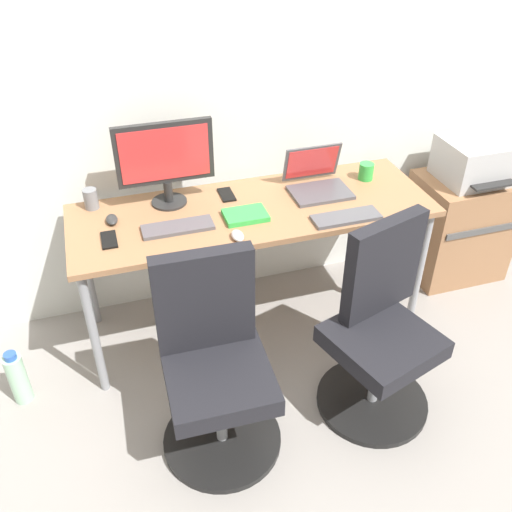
# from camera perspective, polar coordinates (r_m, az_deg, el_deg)

# --- Properties ---
(ground_plane) EXTENTS (5.28, 5.28, 0.00)m
(ground_plane) POSITION_cam_1_polar(r_m,az_deg,el_deg) (3.29, -0.26, -6.51)
(ground_plane) COLOR gray
(back_wall) EXTENTS (4.40, 0.04, 2.60)m
(back_wall) POSITION_cam_1_polar(r_m,az_deg,el_deg) (2.96, -2.68, 17.78)
(back_wall) COLOR silver
(back_wall) RESTS_ON ground
(desk) EXTENTS (1.83, 0.63, 0.76)m
(desk) POSITION_cam_1_polar(r_m,az_deg,el_deg) (2.87, -0.30, 3.76)
(desk) COLOR #996B47
(desk) RESTS_ON ground
(office_chair_left) EXTENTS (0.54, 0.54, 0.94)m
(office_chair_left) POSITION_cam_1_polar(r_m,az_deg,el_deg) (2.45, -4.20, -11.22)
(office_chair_left) COLOR black
(office_chair_left) RESTS_ON ground
(office_chair_right) EXTENTS (0.55, 0.55, 0.94)m
(office_chair_right) POSITION_cam_1_polar(r_m,az_deg,el_deg) (2.66, 12.49, -7.41)
(office_chair_right) COLOR black
(office_chair_right) RESTS_ON ground
(side_cabinet) EXTENTS (0.55, 0.44, 0.66)m
(side_cabinet) POSITION_cam_1_polar(r_m,az_deg,el_deg) (3.71, 19.91, 2.89)
(side_cabinet) COLOR #996B47
(side_cabinet) RESTS_ON ground
(printer) EXTENTS (0.38, 0.40, 0.24)m
(printer) POSITION_cam_1_polar(r_m,az_deg,el_deg) (3.50, 21.38, 9.07)
(printer) COLOR #B7B7B7
(printer) RESTS_ON side_cabinet
(water_bottle_on_floor) EXTENTS (0.09, 0.09, 0.31)m
(water_bottle_on_floor) POSITION_cam_1_polar(r_m,az_deg,el_deg) (3.00, -23.06, -11.34)
(water_bottle_on_floor) COLOR #A5D8B2
(water_bottle_on_floor) RESTS_ON ground
(desktop_monitor) EXTENTS (0.48, 0.18, 0.43)m
(desktop_monitor) POSITION_cam_1_polar(r_m,az_deg,el_deg) (2.80, -9.25, 9.79)
(desktop_monitor) COLOR #262626
(desktop_monitor) RESTS_ON desk
(open_laptop) EXTENTS (0.31, 0.28, 0.22)m
(open_laptop) POSITION_cam_1_polar(r_m,az_deg,el_deg) (3.00, 6.20, 7.70)
(open_laptop) COLOR #4C4C51
(open_laptop) RESTS_ON desk
(keyboard_by_monitor) EXTENTS (0.34, 0.12, 0.02)m
(keyboard_by_monitor) POSITION_cam_1_polar(r_m,az_deg,el_deg) (2.69, -7.96, 2.91)
(keyboard_by_monitor) COLOR #515156
(keyboard_by_monitor) RESTS_ON desk
(keyboard_by_laptop) EXTENTS (0.34, 0.12, 0.02)m
(keyboard_by_laptop) POSITION_cam_1_polar(r_m,az_deg,el_deg) (2.78, 9.16, 3.91)
(keyboard_by_laptop) COLOR #515156
(keyboard_by_laptop) RESTS_ON desk
(mouse_by_monitor) EXTENTS (0.06, 0.10, 0.03)m
(mouse_by_monitor) POSITION_cam_1_polar(r_m,az_deg,el_deg) (2.59, -1.88, 2.09)
(mouse_by_monitor) COLOR #B7B7B7
(mouse_by_monitor) RESTS_ON desk
(mouse_by_laptop) EXTENTS (0.06, 0.10, 0.03)m
(mouse_by_laptop) POSITION_cam_1_polar(r_m,az_deg,el_deg) (2.80, -14.46, 3.61)
(mouse_by_laptop) COLOR #2D2D2D
(mouse_by_laptop) RESTS_ON desk
(coffee_mug) EXTENTS (0.08, 0.08, 0.09)m
(coffee_mug) POSITION_cam_1_polar(r_m,az_deg,el_deg) (3.15, 11.14, 8.45)
(coffee_mug) COLOR green
(coffee_mug) RESTS_ON desk
(pen_cup) EXTENTS (0.07, 0.07, 0.10)m
(pen_cup) POSITION_cam_1_polar(r_m,az_deg,el_deg) (2.93, -16.45, 5.59)
(pen_cup) COLOR slate
(pen_cup) RESTS_ON desk
(phone_near_laptop) EXTENTS (0.07, 0.14, 0.01)m
(phone_near_laptop) POSITION_cam_1_polar(r_m,az_deg,el_deg) (2.95, -3.01, 6.26)
(phone_near_laptop) COLOR black
(phone_near_laptop) RESTS_ON desk
(phone_near_monitor) EXTENTS (0.07, 0.14, 0.01)m
(phone_near_monitor) POSITION_cam_1_polar(r_m,az_deg,el_deg) (2.67, -14.72, 1.61)
(phone_near_monitor) COLOR black
(phone_near_monitor) RESTS_ON desk
(notebook) EXTENTS (0.21, 0.15, 0.03)m
(notebook) POSITION_cam_1_polar(r_m,az_deg,el_deg) (2.75, -1.08, 4.17)
(notebook) COLOR green
(notebook) RESTS_ON desk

